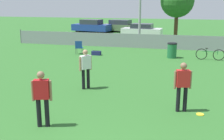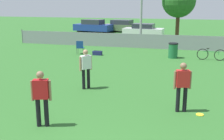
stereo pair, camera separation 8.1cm
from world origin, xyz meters
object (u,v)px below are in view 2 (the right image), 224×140
Objects in this scene: trash_bin at (173,50)px; parked_car_olive at (122,26)px; folding_chair_sideline at (80,47)px; player_receiver_white at (86,66)px; bicycle_sideline at (211,54)px; parked_car_white at (143,30)px; player_thrower_red at (182,84)px; parked_car_blue at (93,26)px; player_defender_red at (41,95)px; frisbee_disc at (200,115)px; tree_near_pole at (179,1)px; gear_bag_sideline at (97,53)px.

parked_car_olive reaches higher than trash_bin.
parked_car_olive is (-0.79, 15.47, 0.20)m from folding_chair_sideline.
parked_car_olive is (-7.06, 15.18, 0.22)m from trash_bin.
player_receiver_white reaches higher than parked_car_olive.
player_receiver_white is at bearing -123.55° from bicycle_sideline.
folding_chair_sideline is 0.22× the size of parked_car_white.
folding_chair_sideline is at bearing 111.34° from player_thrower_red.
parked_car_blue reaches higher than trash_bin.
player_defender_red is 6.59× the size of frisbee_disc.
parked_car_white reaches higher than folding_chair_sideline.
player_defender_red is 1.00× the size of player_receiver_white.
player_receiver_white is at bearing -101.16° from tree_near_pole.
player_thrower_red is 11.46m from folding_chair_sideline.
parked_car_olive reaches higher than parked_car_white.
parked_car_white is at bearing -12.81° from parked_car_blue.
player_receiver_white is 0.34× the size of parked_car_olive.
tree_near_pole is 1.19× the size of parked_car_white.
player_thrower_red is at bearing 12.54° from player_defender_red.
frisbee_disc is at bearing -62.37° from parked_car_olive.
player_thrower_red is 1.76× the size of folding_chair_sideline.
player_defender_red is 0.95× the size of bicycle_sideline.
player_thrower_red is (0.98, -16.22, -2.66)m from tree_near_pole.
tree_near_pole is 1.06× the size of parked_car_blue.
folding_chair_sideline is (-3.25, 7.43, -0.43)m from player_receiver_white.
player_defender_red is at bearing -104.32° from trash_bin.
gear_bag_sideline is at bearing -123.87° from tree_near_pole.
folding_chair_sideline is 0.54× the size of bicycle_sideline.
player_defender_red is 0.34× the size of parked_car_blue.
player_receiver_white reaches higher than parked_car_blue.
player_defender_red reaches higher than frisbee_disc.
tree_near_pole is at bearing 76.35° from player_thrower_red.
folding_chair_sideline is 14.73m from parked_car_blue.
parked_car_olive reaches higher than frisbee_disc.
folding_chair_sideline is 11.83m from parked_car_white.
frisbee_disc is at bearing -93.91° from bicycle_sideline.
tree_near_pole is 12.62m from parked_car_blue.
parked_car_olive is (-4.13, 26.65, -0.23)m from player_defender_red.
player_defender_red is 11.67m from folding_chair_sideline.
gear_bag_sideline is 0.14× the size of parked_car_white.
folding_chair_sideline is at bearing 178.82° from gear_bag_sideline.
player_defender_red reaches higher than parked_car_white.
parked_car_olive is at bearing 30.93° from parked_car_blue.
folding_chair_sideline is at bearing -130.26° from tree_near_pole.
trash_bin is (-0.85, 9.25, -0.45)m from player_thrower_red.
player_thrower_red is at bearing 166.91° from frisbee_disc.
trash_bin is 5.03m from gear_bag_sideline.
gear_bag_sideline is at bearing 168.13° from folding_chair_sideline.
tree_near_pole is 5.19× the size of trash_bin.
player_receiver_white reaches higher than gear_bag_sideline.
player_defender_red is at bearing -166.81° from player_thrower_red.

